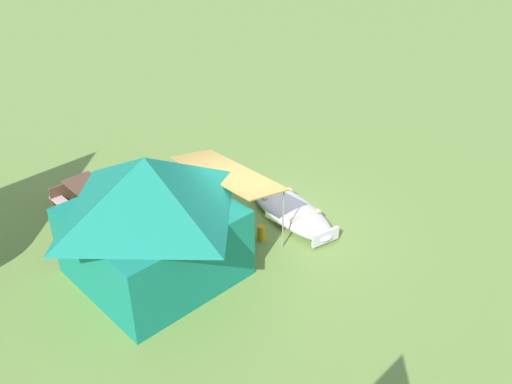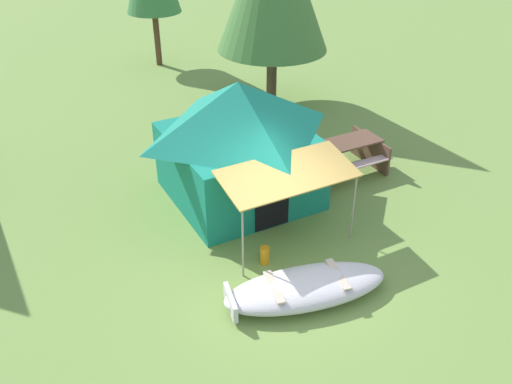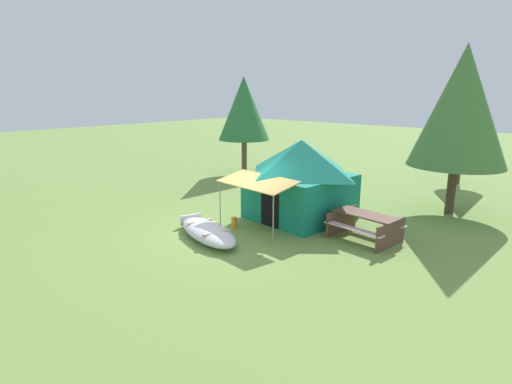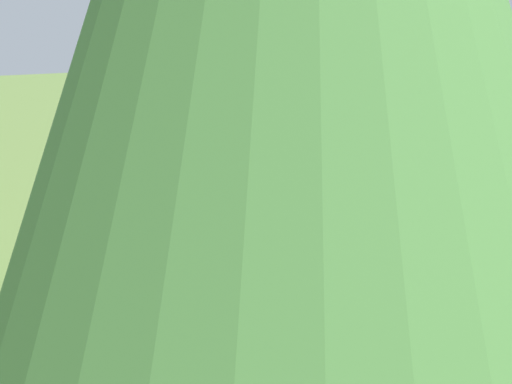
# 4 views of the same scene
# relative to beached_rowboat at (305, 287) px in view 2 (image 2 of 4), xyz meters

# --- Properties ---
(ground_plane) EXTENTS (80.00, 80.00, 0.00)m
(ground_plane) POSITION_rel_beached_rowboat_xyz_m (0.11, 0.89, -0.21)
(ground_plane) COLOR olive
(beached_rowboat) EXTENTS (3.06, 1.87, 0.40)m
(beached_rowboat) POSITION_rel_beached_rowboat_xyz_m (0.00, 0.00, 0.00)
(beached_rowboat) COLOR silver
(beached_rowboat) RESTS_ON ground_plane
(canvas_cabin_tent) EXTENTS (3.31, 4.32, 2.65)m
(canvas_cabin_tent) POSITION_rel_beached_rowboat_xyz_m (0.81, 3.40, 1.16)
(canvas_cabin_tent) COLOR #16806A
(canvas_cabin_tent) RESTS_ON ground_plane
(picnic_table) EXTENTS (1.97, 1.60, 0.77)m
(picnic_table) POSITION_rel_beached_rowboat_xyz_m (3.43, 3.01, 0.27)
(picnic_table) COLOR brown
(picnic_table) RESTS_ON ground_plane
(cooler_box) EXTENTS (0.53, 0.58, 0.40)m
(cooler_box) POSITION_rel_beached_rowboat_xyz_m (0.24, 2.49, -0.01)
(cooler_box) COLOR blue
(cooler_box) RESTS_ON ground_plane
(fuel_can) EXTENTS (0.24, 0.24, 0.36)m
(fuel_can) POSITION_rel_beached_rowboat_xyz_m (-0.06, 1.14, -0.03)
(fuel_can) COLOR orange
(fuel_can) RESTS_ON ground_plane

